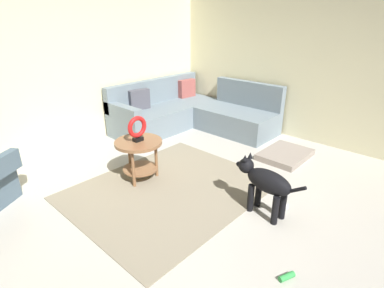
{
  "coord_description": "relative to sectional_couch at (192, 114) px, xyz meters",
  "views": [
    {
      "loc": [
        -2.04,
        -1.69,
        1.99
      ],
      "look_at": [
        0.45,
        0.6,
        0.55
      ],
      "focal_mm": 28.21,
      "sensor_mm": 36.0,
      "label": 1
    }
  ],
  "objects": [
    {
      "name": "ground_plane",
      "position": [
        -1.99,
        -2.02,
        -0.34
      ],
      "size": [
        6.0,
        6.0,
        0.1
      ],
      "primitive_type": "cube",
      "color": "#B7B2A8"
    },
    {
      "name": "wall_back",
      "position": [
        -1.99,
        0.92,
        1.06
      ],
      "size": [
        6.0,
        0.12,
        2.7
      ],
      "primitive_type": "cube",
      "color": "beige",
      "rests_on": "ground_plane"
    },
    {
      "name": "wall_right",
      "position": [
        0.95,
        -2.02,
        1.06
      ],
      "size": [
        0.12,
        6.0,
        2.7
      ],
      "primitive_type": "cube",
      "color": "beige",
      "rests_on": "ground_plane"
    },
    {
      "name": "area_rug",
      "position": [
        -1.84,
        -1.32,
        -0.28
      ],
      "size": [
        2.3,
        1.9,
        0.01
      ],
      "primitive_type": "cube",
      "color": "gray",
      "rests_on": "ground_plane"
    },
    {
      "name": "sectional_couch",
      "position": [
        0.0,
        0.0,
        0.0
      ],
      "size": [
        2.2,
        2.25,
        0.88
      ],
      "color": "slate",
      "rests_on": "ground_plane"
    },
    {
      "name": "side_table",
      "position": [
        -1.9,
        -0.84,
        0.13
      ],
      "size": [
        0.6,
        0.6,
        0.54
      ],
      "color": "brown",
      "rests_on": "ground_plane"
    },
    {
      "name": "torus_sculpture",
      "position": [
        -1.9,
        -0.84,
        0.42
      ],
      "size": [
        0.28,
        0.08,
        0.33
      ],
      "color": "black",
      "rests_on": "side_table"
    },
    {
      "name": "dog_bed_mat",
      "position": [
        -0.01,
        -1.94,
        -0.24
      ],
      "size": [
        0.8,
        0.6,
        0.09
      ],
      "primitive_type": "cube",
      "color": "gray",
      "rests_on": "ground_plane"
    },
    {
      "name": "dog",
      "position": [
        -1.47,
        -2.41,
        0.09
      ],
      "size": [
        0.27,
        0.85,
        0.63
      ],
      "rotation": [
        0.0,
        0.0,
        6.19
      ],
      "color": "black",
      "rests_on": "ground_plane"
    },
    {
      "name": "dog_toy_ball",
      "position": [
        -1.28,
        -2.57,
        -0.24
      ],
      "size": [
        0.1,
        0.1,
        0.1
      ],
      "primitive_type": "sphere",
      "color": "silver",
      "rests_on": "ground_plane"
    },
    {
      "name": "dog_toy_rope",
      "position": [
        -2.15,
        -3.04,
        -0.26
      ],
      "size": [
        0.15,
        0.1,
        0.05
      ],
      "primitive_type": "cylinder",
      "rotation": [
        0.0,
        1.57,
        2.76
      ],
      "color": "green",
      "rests_on": "ground_plane"
    }
  ]
}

